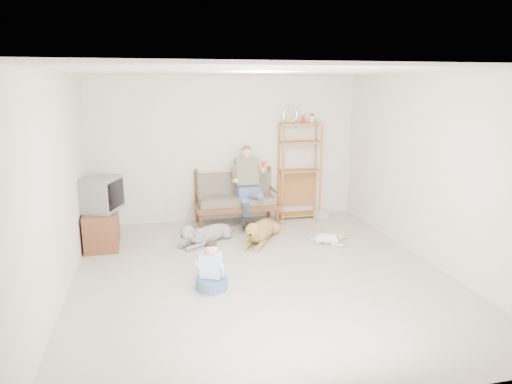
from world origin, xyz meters
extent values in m
plane|color=beige|center=(0.00, 0.00, 0.00)|extent=(5.50, 5.50, 0.00)
plane|color=silver|center=(0.00, 0.00, 2.70)|extent=(5.50, 5.50, 0.00)
plane|color=beige|center=(0.00, 2.75, 1.35)|extent=(5.00, 0.00, 5.00)
plane|color=beige|center=(0.00, -2.75, 1.35)|extent=(5.00, 0.00, 5.00)
plane|color=beige|center=(-2.50, 0.00, 1.35)|extent=(0.00, 5.50, 5.50)
plane|color=beige|center=(2.50, 0.00, 1.35)|extent=(0.00, 5.50, 5.50)
cube|color=brown|center=(0.10, 2.35, 0.35)|extent=(1.50, 0.71, 0.10)
cube|color=#706155|center=(0.10, 2.35, 0.47)|extent=(1.38, 0.61, 0.13)
cube|color=#706155|center=(0.10, 2.59, 0.70)|extent=(1.38, 0.13, 0.45)
cylinder|color=brown|center=(0.10, 2.65, 0.90)|extent=(1.40, 0.06, 0.05)
cylinder|color=brown|center=(-0.60, 2.05, 0.15)|extent=(0.07, 0.07, 0.30)
cylinder|color=brown|center=(-0.60, 2.65, 0.47)|extent=(0.07, 0.07, 0.95)
cylinder|color=brown|center=(0.80, 2.05, 0.15)|extent=(0.07, 0.07, 0.30)
cylinder|color=brown|center=(0.80, 2.65, 0.47)|extent=(0.07, 0.07, 0.95)
cube|color=slate|center=(0.31, 2.33, 0.63)|extent=(0.40, 0.38, 0.20)
cube|color=#807B59|center=(0.31, 2.43, 0.97)|extent=(0.42, 0.29, 0.52)
sphere|color=#D7A186|center=(0.31, 2.40, 1.32)|extent=(0.21, 0.21, 0.21)
sphere|color=#534D49|center=(0.31, 2.42, 1.36)|extent=(0.19, 0.19, 0.19)
cylinder|color=red|center=(0.58, 2.21, 1.14)|extent=(0.07, 0.07, 0.09)
cube|color=#AC6D36|center=(1.38, 2.55, 1.82)|extent=(0.78, 0.32, 0.03)
torus|color=silver|center=(1.18, 2.55, 1.99)|extent=(0.32, 0.05, 0.32)
cone|color=red|center=(1.43, 2.55, 1.92)|extent=(0.10, 0.10, 0.16)
cylinder|color=#AC6D36|center=(1.00, 2.40, 0.92)|extent=(0.04, 0.04, 1.84)
cylinder|color=#AC6D36|center=(1.00, 2.70, 0.92)|extent=(0.04, 0.04, 1.84)
cylinder|color=#AC6D36|center=(1.76, 2.40, 0.92)|extent=(0.04, 0.04, 1.84)
cylinder|color=#AC6D36|center=(1.76, 2.70, 0.92)|extent=(0.04, 0.04, 1.84)
cube|color=silver|center=(1.77, 2.32, 0.07)|extent=(0.27, 0.22, 0.15)
cube|color=brown|center=(-2.22, 1.67, 0.30)|extent=(0.52, 0.91, 0.60)
cube|color=brown|center=(-2.46, 1.45, 0.30)|extent=(0.03, 0.40, 0.50)
cube|color=brown|center=(-2.46, 1.89, 0.30)|extent=(0.03, 0.40, 0.50)
cube|color=slate|center=(-2.20, 1.66, 0.87)|extent=(0.70, 0.77, 0.53)
cube|color=black|center=(-1.96, 1.57, 0.87)|extent=(0.21, 0.52, 0.43)
cube|color=white|center=(-1.25, 2.73, 0.30)|extent=(0.12, 0.02, 0.08)
ellipsoid|color=olive|center=(0.38, 1.43, 0.15)|extent=(0.79, 1.00, 0.30)
sphere|color=olive|center=(0.23, 1.18, 0.17)|extent=(0.30, 0.30, 0.30)
sphere|color=olive|center=(0.11, 0.98, 0.30)|extent=(0.24, 0.24, 0.24)
ellipsoid|color=olive|center=(0.05, 0.88, 0.28)|extent=(0.18, 0.20, 0.09)
cylinder|color=olive|center=(0.62, 1.84, 0.06)|extent=(0.12, 0.39, 0.05)
ellipsoid|color=olive|center=(0.05, 1.04, 0.30)|extent=(0.08, 0.09, 0.12)
ellipsoid|color=olive|center=(0.19, 0.95, 0.30)|extent=(0.08, 0.09, 0.12)
ellipsoid|color=silver|center=(-0.50, 1.50, 0.13)|extent=(0.90, 0.77, 0.27)
sphere|color=silver|center=(-0.72, 1.34, 0.15)|extent=(0.27, 0.27, 0.27)
sphere|color=silver|center=(-0.90, 1.21, 0.27)|extent=(0.23, 0.23, 0.23)
ellipsoid|color=silver|center=(-0.98, 1.15, 0.24)|extent=(0.19, 0.18, 0.09)
cylinder|color=silver|center=(-0.14, 1.76, 0.05)|extent=(0.24, 0.32, 0.04)
ellipsoid|color=silver|center=(-0.93, 1.29, 0.27)|extent=(0.09, 0.08, 0.11)
ellipsoid|color=silver|center=(-0.83, 1.16, 0.27)|extent=(0.09, 0.08, 0.11)
ellipsoid|color=silver|center=(1.36, 0.95, 0.08)|extent=(0.44, 0.42, 0.17)
sphere|color=silver|center=(1.45, 0.87, 0.09)|extent=(0.17, 0.17, 0.17)
sphere|color=#AC8056|center=(1.53, 0.80, 0.17)|extent=(0.15, 0.15, 0.15)
ellipsoid|color=#AC8056|center=(1.58, 0.75, 0.15)|extent=(0.12, 0.12, 0.06)
cylinder|color=silver|center=(1.19, 1.08, 0.03)|extent=(0.17, 0.08, 0.03)
cone|color=#AC8056|center=(1.49, 0.77, 0.21)|extent=(0.05, 0.05, 0.05)
cone|color=#AC8056|center=(1.55, 0.85, 0.21)|extent=(0.05, 0.05, 0.05)
torus|color=red|center=(1.52, 0.81, 0.15)|extent=(0.14, 0.14, 0.02)
cylinder|color=slate|center=(-0.72, -0.31, 0.07)|extent=(0.41, 0.41, 0.15)
cube|color=silver|center=(-0.72, -0.29, 0.32)|extent=(0.30, 0.26, 0.32)
sphere|color=#D7A186|center=(-0.72, -0.31, 0.54)|extent=(0.17, 0.17, 0.17)
sphere|color=black|center=(-0.72, -0.30, 0.57)|extent=(0.16, 0.16, 0.16)
camera|label=1|loc=(-1.37, -5.69, 2.55)|focal=32.00mm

